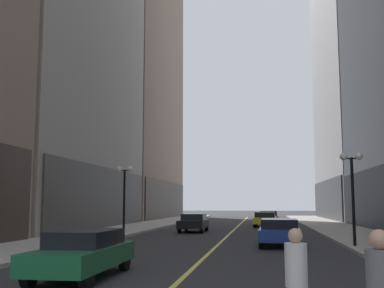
% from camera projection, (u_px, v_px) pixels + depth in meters
% --- Properties ---
extents(ground_plane, '(200.00, 200.00, 0.00)m').
position_uv_depth(ground_plane, '(234.00, 230.00, 37.40)').
color(ground_plane, '#2D2D30').
extents(sidewalk_left, '(4.50, 78.00, 0.15)m').
position_uv_depth(sidewalk_left, '(133.00, 228.00, 38.61)').
color(sidewalk_left, '#ADA8A0').
rests_on(sidewalk_left, ground).
extents(sidewalk_right, '(4.50, 78.00, 0.15)m').
position_uv_depth(sidewalk_right, '(342.00, 230.00, 36.22)').
color(sidewalk_right, '#ADA8A0').
rests_on(sidewalk_right, ground).
extents(lane_centre_stripe, '(0.16, 70.00, 0.01)m').
position_uv_depth(lane_centre_stripe, '(234.00, 230.00, 37.40)').
color(lane_centre_stripe, '#E5D64C').
rests_on(lane_centre_stripe, ground).
extents(car_green, '(1.75, 4.69, 1.32)m').
position_uv_depth(car_green, '(84.00, 252.00, 13.24)').
color(car_green, '#196038').
rests_on(car_green, ground).
extents(car_blue, '(2.04, 4.43, 1.32)m').
position_uv_depth(car_blue, '(279.00, 231.00, 23.01)').
color(car_blue, navy).
rests_on(car_blue, ground).
extents(car_black, '(1.83, 4.43, 1.32)m').
position_uv_depth(car_black, '(194.00, 222.00, 34.61)').
color(car_black, black).
rests_on(car_black, ground).
extents(car_yellow, '(2.10, 4.47, 1.32)m').
position_uv_depth(car_yellow, '(265.00, 219.00, 41.77)').
color(car_yellow, yellow).
rests_on(car_yellow, ground).
extents(car_white, '(1.90, 4.30, 1.32)m').
position_uv_depth(car_white, '(269.00, 217.00, 48.42)').
color(car_white, silver).
rests_on(car_white, ground).
extents(pedestrian_in_white_shirt, '(0.47, 0.47, 1.70)m').
position_uv_depth(pedestrian_in_white_shirt, '(296.00, 276.00, 7.11)').
color(pedestrian_in_white_shirt, black).
rests_on(pedestrian_in_white_shirt, ground).
extents(street_lamp_left_far, '(1.06, 0.36, 4.43)m').
position_uv_depth(street_lamp_left_far, '(124.00, 185.00, 30.01)').
color(street_lamp_left_far, black).
rests_on(street_lamp_left_far, ground).
extents(street_lamp_right_mid, '(1.06, 0.36, 4.43)m').
position_uv_depth(street_lamp_right_mid, '(352.00, 178.00, 21.97)').
color(street_lamp_right_mid, black).
rests_on(street_lamp_right_mid, ground).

